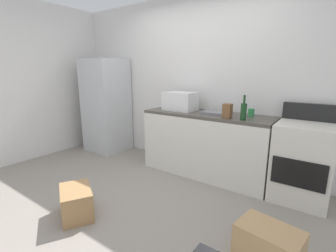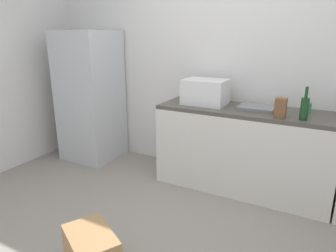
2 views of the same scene
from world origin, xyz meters
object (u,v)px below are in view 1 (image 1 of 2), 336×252
at_px(refrigerator, 106,106).
at_px(microwave, 180,101).
at_px(stove_oven, 302,161).
at_px(cardboard_box_large, 76,202).
at_px(knife_block, 227,111).
at_px(cardboard_box_medium, 268,245).
at_px(coffee_mug, 251,113).
at_px(wine_bottle, 244,111).

xyz_separation_m(refrigerator, microwave, (1.60, 0.06, 0.19)).
xyz_separation_m(refrigerator, stove_oven, (3.27, 0.06, -0.38)).
bearing_deg(microwave, stove_oven, -0.33).
relative_size(refrigerator, cardboard_box_large, 3.87).
height_order(knife_block, cardboard_box_medium, knife_block).
distance_m(cardboard_box_large, cardboard_box_medium, 1.84).
bearing_deg(cardboard_box_medium, stove_oven, 87.30).
bearing_deg(cardboard_box_large, refrigerator, 130.67).
bearing_deg(refrigerator, microwave, 2.32).
xyz_separation_m(stove_oven, cardboard_box_large, (-1.83, -1.73, -0.32)).
relative_size(refrigerator, microwave, 3.66).
bearing_deg(stove_oven, refrigerator, -179.03).
height_order(microwave, knife_block, microwave).
bearing_deg(cardboard_box_large, coffee_mug, 57.21).
height_order(microwave, wine_bottle, wine_bottle).
xyz_separation_m(stove_oven, cardboard_box_medium, (-0.06, -1.24, -0.31)).
distance_m(refrigerator, coffee_mug, 2.63).
distance_m(coffee_mug, cardboard_box_large, 2.32).
bearing_deg(stove_oven, knife_block, -167.33).
bearing_deg(wine_bottle, microwave, 168.99).
bearing_deg(refrigerator, knife_block, -3.26).
height_order(coffee_mug, cardboard_box_medium, coffee_mug).
relative_size(stove_oven, coffee_mug, 11.00).
bearing_deg(microwave, cardboard_box_medium, -37.75).
height_order(stove_oven, knife_block, stove_oven).
distance_m(coffee_mug, cardboard_box_medium, 1.67).
relative_size(stove_oven, wine_bottle, 3.67).
bearing_deg(knife_block, cardboard_box_large, -122.38).
bearing_deg(knife_block, coffee_mug, 55.13).
height_order(refrigerator, wine_bottle, refrigerator).
bearing_deg(wine_bottle, refrigerator, 177.08).
relative_size(microwave, knife_block, 2.56).
bearing_deg(microwave, knife_block, -13.90).
bearing_deg(refrigerator, stove_oven, 0.97).
distance_m(microwave, coffee_mug, 1.03).
relative_size(refrigerator, coffee_mug, 16.86).
bearing_deg(knife_block, stove_oven, 12.67).
height_order(stove_oven, coffee_mug, stove_oven).
bearing_deg(cardboard_box_medium, microwave, 142.25).
distance_m(coffee_mug, knife_block, 0.36).
bearing_deg(microwave, refrigerator, -177.68).
bearing_deg(knife_block, wine_bottle, 1.24).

